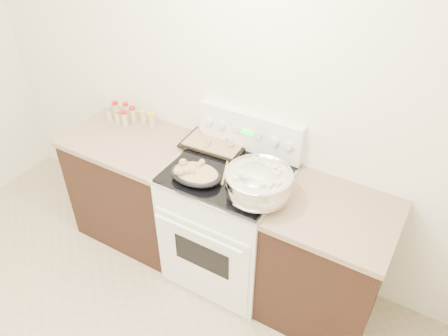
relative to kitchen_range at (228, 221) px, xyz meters
The scene contains 9 objects.
counter_left 0.83m from the kitchen_range, behind, with size 0.93×0.67×0.92m.
counter_right 0.73m from the kitchen_range, ahead, with size 0.73×0.67×0.92m.
kitchen_range is the anchor object (origin of this frame).
mixing_bowl 0.63m from the kitchen_range, 25.52° to the right, with size 0.45×0.45×0.24m.
roasting_pan 0.55m from the kitchen_range, 125.38° to the right, with size 0.36×0.26×0.11m.
baking_sheet 0.57m from the kitchen_range, 136.69° to the left, with size 0.46×0.34×0.06m.
wooden_spoon 0.47m from the kitchen_range, 110.26° to the right, with size 0.12×0.26×0.04m.
blue_ladle 0.57m from the kitchen_range, 34.13° to the right, with size 0.13×0.29×0.11m.
spice_jars 1.12m from the kitchen_range, 169.88° to the left, with size 0.39×0.15×0.13m.
Camera 1 is at (1.47, -0.53, 2.67)m, focal length 35.00 mm.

